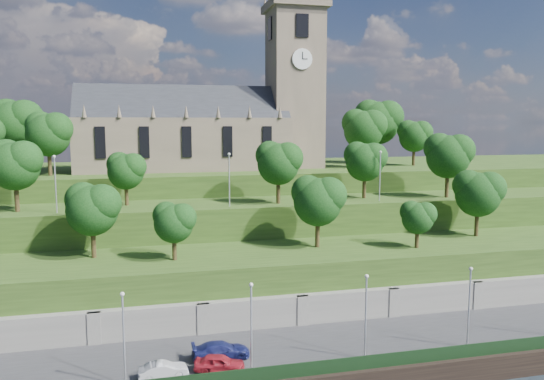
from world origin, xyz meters
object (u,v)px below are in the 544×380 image
object	(u,v)px
car_middle	(163,370)
car_right	(221,350)
church	(214,121)
car_left	(219,363)

from	to	relation	value
car_middle	car_right	xyz separation A→B (m)	(4.99, 2.44, 0.08)
car_right	church	bearing A→B (deg)	-7.58
church	car_left	xyz separation A→B (m)	(-5.35, -42.89, -19.82)
car_left	car_middle	bearing A→B (deg)	106.33
church	car_middle	bearing A→B (deg)	-102.96
church	car_middle	size ratio (longest dim) A/B	9.83
car_middle	car_left	bearing A→B (deg)	-93.58
car_left	car_middle	world-z (taller)	car_left
car_left	church	bearing A→B (deg)	8.22
church	car_right	distance (m)	45.37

